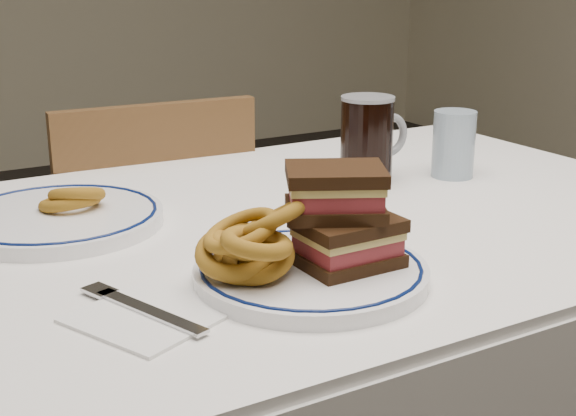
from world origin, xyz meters
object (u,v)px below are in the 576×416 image
beer_mug (368,140)px  chair_far (148,279)px  main_plate (311,272)px  far_plate (57,218)px  reuben_sandwich (342,217)px

beer_mug → chair_far: bearing=118.7°
main_plate → far_plate: (-0.21, 0.36, 0.00)m
main_plate → beer_mug: 0.45m
reuben_sandwich → chair_far: bearing=87.4°
chair_far → reuben_sandwich: (-0.04, -0.77, 0.36)m
reuben_sandwich → beer_mug: beer_mug is taller
chair_far → beer_mug: (0.24, -0.44, 0.36)m
beer_mug → far_plate: beer_mug is taller
chair_far → reuben_sandwich: size_ratio=5.99×
chair_far → reuben_sandwich: 0.86m
chair_far → main_plate: size_ratio=3.05×
main_plate → reuben_sandwich: reuben_sandwich is taller
beer_mug → main_plate: bearing=-134.4°
reuben_sandwich → far_plate: (-0.24, 0.37, -0.07)m
reuben_sandwich → main_plate: bearing=162.7°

